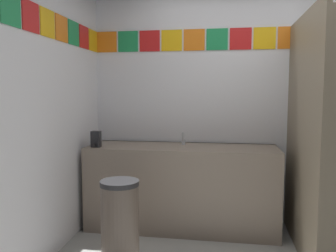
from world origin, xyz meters
TOP-DOWN VIEW (x-y plane):
  - wall_back at (-0.00, 1.50)m, footprint 3.61×0.09m
  - wall_side at (-1.85, -0.00)m, footprint 0.09×2.93m
  - vanity_counter at (-0.81, 1.16)m, footprint 1.89×0.60m
  - faucet_center at (-0.81, 1.25)m, footprint 0.04×0.10m
  - soap_dispenser at (-1.65, 0.98)m, footprint 0.09×0.09m
  - stall_divider at (0.44, 0.56)m, footprint 0.92×1.30m
  - trash_bin at (-1.23, 0.40)m, footprint 0.32×0.32m

SIDE VIEW (x-z plane):
  - trash_bin at x=-1.23m, z-range 0.00..0.66m
  - vanity_counter at x=-0.81m, z-range 0.01..0.85m
  - faucet_center at x=-0.81m, z-range 0.82..0.96m
  - soap_dispenser at x=-1.65m, z-range 0.84..1.00m
  - stall_divider at x=0.44m, z-range 0.00..2.04m
  - wall_side at x=-1.85m, z-range 0.00..2.62m
  - wall_back at x=0.00m, z-range 0.00..2.62m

